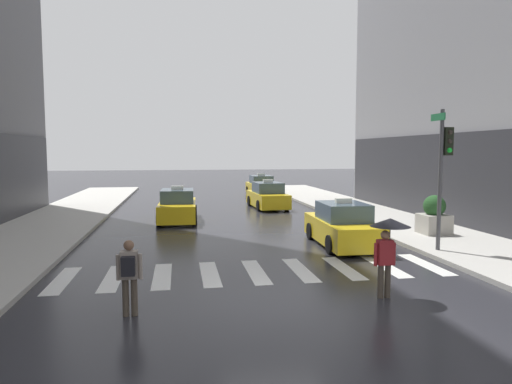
{
  "coord_description": "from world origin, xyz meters",
  "views": [
    {
      "loc": [
        -2.19,
        -10.03,
        3.52
      ],
      "look_at": [
        0.85,
        8.0,
        1.91
      ],
      "focal_mm": 32.13,
      "sensor_mm": 36.0,
      "label": 1
    }
  ],
  "objects_px": {
    "traffic_light_pole": "(444,160)",
    "taxi_lead": "(342,226)",
    "taxi_fourth": "(261,187)",
    "pedestrian_with_backpack": "(129,272)",
    "taxi_second": "(178,207)",
    "planter_near_corner": "(434,216)",
    "taxi_third": "(268,197)",
    "pedestrian_with_umbrella": "(388,236)"
  },
  "relations": [
    {
      "from": "pedestrian_with_backpack",
      "to": "planter_near_corner",
      "type": "relative_size",
      "value": 1.03
    },
    {
      "from": "taxi_third",
      "to": "taxi_lead",
      "type": "bearing_deg",
      "value": -87.21
    },
    {
      "from": "taxi_fourth",
      "to": "pedestrian_with_backpack",
      "type": "xyz_separation_m",
      "value": [
        -7.59,
        -26.26,
        0.25
      ]
    },
    {
      "from": "taxi_third",
      "to": "pedestrian_with_backpack",
      "type": "distance_m",
      "value": 19.25
    },
    {
      "from": "taxi_fourth",
      "to": "pedestrian_with_backpack",
      "type": "bearing_deg",
      "value": -106.11
    },
    {
      "from": "taxi_fourth",
      "to": "traffic_light_pole",
      "type": "bearing_deg",
      "value": -83.81
    },
    {
      "from": "taxi_fourth",
      "to": "pedestrian_with_backpack",
      "type": "height_order",
      "value": "taxi_fourth"
    },
    {
      "from": "taxi_lead",
      "to": "traffic_light_pole",
      "type": "bearing_deg",
      "value": -34.28
    },
    {
      "from": "planter_near_corner",
      "to": "taxi_fourth",
      "type": "bearing_deg",
      "value": 101.47
    },
    {
      "from": "pedestrian_with_backpack",
      "to": "taxi_fourth",
      "type": "bearing_deg",
      "value": 73.89
    },
    {
      "from": "taxi_third",
      "to": "planter_near_corner",
      "type": "distance_m",
      "value": 11.83
    },
    {
      "from": "taxi_second",
      "to": "taxi_third",
      "type": "bearing_deg",
      "value": 39.17
    },
    {
      "from": "taxi_third",
      "to": "taxi_fourth",
      "type": "xyz_separation_m",
      "value": [
        1.05,
        8.16,
        0.0
      ]
    },
    {
      "from": "taxi_lead",
      "to": "pedestrian_with_umbrella",
      "type": "height_order",
      "value": "pedestrian_with_umbrella"
    },
    {
      "from": "taxi_second",
      "to": "planter_near_corner",
      "type": "bearing_deg",
      "value": -30.92
    },
    {
      "from": "taxi_lead",
      "to": "pedestrian_with_backpack",
      "type": "xyz_separation_m",
      "value": [
        -7.11,
        -6.36,
        0.25
      ]
    },
    {
      "from": "traffic_light_pole",
      "to": "taxi_third",
      "type": "relative_size",
      "value": 1.04
    },
    {
      "from": "taxi_lead",
      "to": "taxi_third",
      "type": "bearing_deg",
      "value": 92.79
    },
    {
      "from": "traffic_light_pole",
      "to": "taxi_lead",
      "type": "height_order",
      "value": "traffic_light_pole"
    },
    {
      "from": "taxi_second",
      "to": "planter_near_corner",
      "type": "distance_m",
      "value": 12.17
    },
    {
      "from": "traffic_light_pole",
      "to": "taxi_second",
      "type": "height_order",
      "value": "traffic_light_pole"
    },
    {
      "from": "taxi_second",
      "to": "pedestrian_with_backpack",
      "type": "bearing_deg",
      "value": -94.17
    },
    {
      "from": "taxi_second",
      "to": "pedestrian_with_umbrella",
      "type": "distance_m",
      "value": 14.24
    },
    {
      "from": "traffic_light_pole",
      "to": "planter_near_corner",
      "type": "bearing_deg",
      "value": 63.16
    },
    {
      "from": "taxi_lead",
      "to": "pedestrian_with_backpack",
      "type": "bearing_deg",
      "value": -138.19
    },
    {
      "from": "pedestrian_with_backpack",
      "to": "traffic_light_pole",
      "type": "bearing_deg",
      "value": 23.93
    },
    {
      "from": "taxi_lead",
      "to": "pedestrian_with_backpack",
      "type": "height_order",
      "value": "taxi_lead"
    },
    {
      "from": "pedestrian_with_umbrella",
      "to": "pedestrian_with_backpack",
      "type": "bearing_deg",
      "value": -177.39
    },
    {
      "from": "taxi_third",
      "to": "pedestrian_with_umbrella",
      "type": "height_order",
      "value": "pedestrian_with_umbrella"
    },
    {
      "from": "traffic_light_pole",
      "to": "taxi_fourth",
      "type": "bearing_deg",
      "value": 96.19
    },
    {
      "from": "taxi_third",
      "to": "taxi_second",
      "type": "bearing_deg",
      "value": -140.83
    },
    {
      "from": "taxi_lead",
      "to": "taxi_second",
      "type": "xyz_separation_m",
      "value": [
        -6.12,
        7.22,
        0.0
      ]
    },
    {
      "from": "taxi_lead",
      "to": "taxi_fourth",
      "type": "relative_size",
      "value": 1.01
    },
    {
      "from": "taxi_fourth",
      "to": "pedestrian_with_backpack",
      "type": "relative_size",
      "value": 2.76
    },
    {
      "from": "taxi_fourth",
      "to": "taxi_second",
      "type": "bearing_deg",
      "value": -117.49
    },
    {
      "from": "pedestrian_with_umbrella",
      "to": "pedestrian_with_backpack",
      "type": "height_order",
      "value": "pedestrian_with_umbrella"
    },
    {
      "from": "taxi_lead",
      "to": "taxi_fourth",
      "type": "height_order",
      "value": "same"
    },
    {
      "from": "traffic_light_pole",
      "to": "taxi_second",
      "type": "distance_m",
      "value": 13.07
    },
    {
      "from": "taxi_third",
      "to": "pedestrian_with_umbrella",
      "type": "bearing_deg",
      "value": -91.72
    },
    {
      "from": "pedestrian_with_backpack",
      "to": "planter_near_corner",
      "type": "distance_m",
      "value": 13.58
    },
    {
      "from": "taxi_third",
      "to": "pedestrian_with_umbrella",
      "type": "relative_size",
      "value": 2.38
    },
    {
      "from": "taxi_lead",
      "to": "taxi_second",
      "type": "distance_m",
      "value": 9.47
    }
  ]
}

